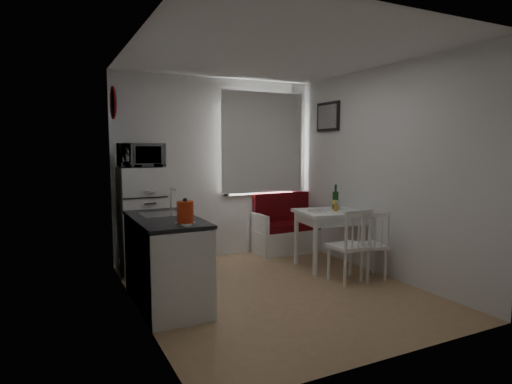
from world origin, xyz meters
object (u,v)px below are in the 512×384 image
kitchen_counter (166,260)px  dining_table (337,217)px  wine_bottle (335,197)px  microwave (141,155)px  chair_right (373,238)px  kettle (185,212)px  fridge (142,220)px  bench (293,232)px  chair_left (354,238)px

kitchen_counter → dining_table: 2.43m
kitchen_counter → wine_bottle: size_ratio=3.95×
dining_table → microwave: microwave is taller
chair_right → kettle: kettle is taller
dining_table → kettle: bearing=-151.5°
fridge → wine_bottle: 2.58m
fridge → kettle: (0.03, -1.78, 0.34)m
fridge → wine_bottle: size_ratio=4.06×
dining_table → fridge: bearing=167.2°
bench → chair_left: bench is taller
chair_left → bench: bearing=83.4°
chair_left → kettle: (-2.10, -0.20, 0.47)m
fridge → kettle: bearing=-89.0°
fridge → wine_bottle: bearing=-18.6°
kitchen_counter → microwave: bearing=89.1°
kettle → wine_bottle: kettle is taller
microwave → bench: bearing=3.9°
bench → chair_left: bearing=-96.9°
chair_left → kettle: kettle is taller
bench → dining_table: bench is taller
dining_table → bench: bearing=100.9°
kitchen_counter → fridge: (0.02, 1.24, 0.22)m
dining_table → chair_right: chair_right is taller
kitchen_counter → kettle: (0.05, -0.54, 0.57)m
fridge → dining_table: bearing=-21.1°
kitchen_counter → bench: (2.35, 1.35, -0.16)m
bench → wine_bottle: wine_bottle is taller
chair_right → bench: bearing=106.8°
bench → microwave: (-2.33, -0.16, 1.21)m
microwave → wine_bottle: bearing=-17.5°
kettle → wine_bottle: bearing=21.8°
fridge → kettle: size_ratio=5.59×
kitchen_counter → fridge: size_ratio=0.97×
chair_right → fridge: 2.90m
dining_table → chair_right: (0.05, -0.66, -0.17)m
kitchen_counter → kettle: kitchen_counter is taller
chair_left → chair_right: chair_left is taller
chair_right → fridge: (-2.43, 1.57, 0.16)m
chair_left → kettle: 2.16m
dining_table → kettle: kettle is taller
kitchen_counter → chair_left: (2.15, -0.34, 0.09)m
fridge → microwave: 0.83m
bench → microwave: bearing=-176.1°
chair_right → microwave: bearing=161.4°
bench → microwave: size_ratio=2.34×
bench → chair_left: 1.72m
chair_left → dining_table: bearing=69.6°
wine_bottle → microwave: bearing=162.5°
fridge → microwave: bearing=-90.0°
microwave → dining_table: bearing=-20.1°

